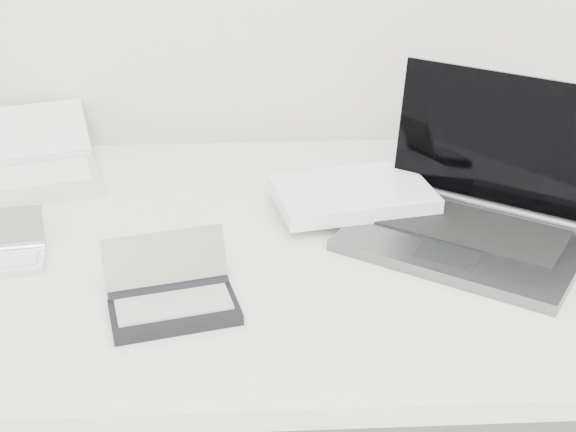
{
  "coord_description": "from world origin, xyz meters",
  "views": [
    {
      "loc": [
        -0.08,
        0.45,
        1.34
      ],
      "look_at": [
        -0.03,
        1.51,
        0.79
      ],
      "focal_mm": 50.0,
      "sensor_mm": 36.0,
      "label": 1
    }
  ],
  "objects_px": {
    "laptop_large": "(433,206)",
    "palmtop_charcoal": "(172,298)",
    "netbook_open_white": "(29,168)",
    "desk": "(305,263)"
  },
  "relations": [
    {
      "from": "laptop_large",
      "to": "palmtop_charcoal",
      "type": "distance_m",
      "value": 0.45
    },
    {
      "from": "netbook_open_white",
      "to": "palmtop_charcoal",
      "type": "relative_size",
      "value": 1.83
    },
    {
      "from": "desk",
      "to": "netbook_open_white",
      "type": "distance_m",
      "value": 0.55
    },
    {
      "from": "netbook_open_white",
      "to": "laptop_large",
      "type": "bearing_deg",
      "value": -34.23
    },
    {
      "from": "netbook_open_white",
      "to": "palmtop_charcoal",
      "type": "height_order",
      "value": "palmtop_charcoal"
    },
    {
      "from": "laptop_large",
      "to": "netbook_open_white",
      "type": "bearing_deg",
      "value": -163.83
    },
    {
      "from": "desk",
      "to": "netbook_open_white",
      "type": "bearing_deg",
      "value": 152.94
    },
    {
      "from": "desk",
      "to": "laptop_large",
      "type": "bearing_deg",
      "value": 7.42
    },
    {
      "from": "netbook_open_white",
      "to": "palmtop_charcoal",
      "type": "distance_m",
      "value": 0.53
    },
    {
      "from": "laptop_large",
      "to": "desk",
      "type": "bearing_deg",
      "value": -138.6
    }
  ]
}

